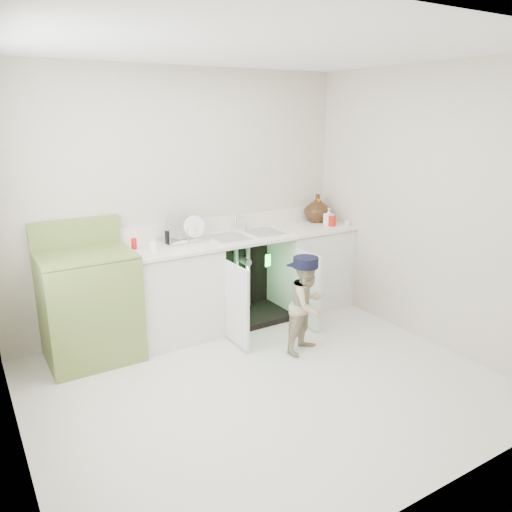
# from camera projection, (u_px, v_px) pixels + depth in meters

# --- Properties ---
(ground) EXTENTS (3.50, 3.50, 0.00)m
(ground) POSITION_uv_depth(u_px,v_px,m) (264.00, 384.00, 3.98)
(ground) COLOR #BCB4A5
(ground) RESTS_ON ground
(room_shell) EXTENTS (6.00, 5.50, 1.26)m
(room_shell) POSITION_uv_depth(u_px,v_px,m) (265.00, 231.00, 3.63)
(room_shell) COLOR #BDB6A2
(room_shell) RESTS_ON ground
(counter_run) EXTENTS (2.44, 1.02, 1.21)m
(counter_run) POSITION_uv_depth(u_px,v_px,m) (249.00, 275.00, 5.13)
(counter_run) COLOR silver
(counter_run) RESTS_ON ground
(avocado_stove) EXTENTS (0.77, 0.65, 1.19)m
(avocado_stove) POSITION_uv_depth(u_px,v_px,m) (89.00, 305.00, 4.29)
(avocado_stove) COLOR olive
(avocado_stove) RESTS_ON ground
(repair_worker) EXTENTS (0.51, 0.79, 0.88)m
(repair_worker) POSITION_uv_depth(u_px,v_px,m) (307.00, 304.00, 4.42)
(repair_worker) COLOR tan
(repair_worker) RESTS_ON ground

